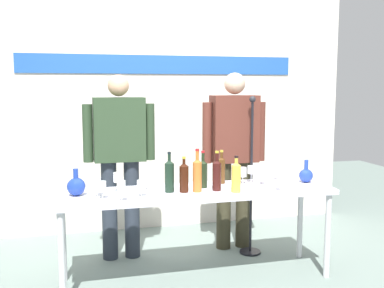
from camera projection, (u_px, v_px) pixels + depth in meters
name	position (u px, v px, depth m)	size (l,w,h in m)	color
ground_plane	(197.00, 279.00, 3.78)	(10.00, 10.00, 0.00)	slate
back_wall	(161.00, 94.00, 5.06)	(4.31, 0.11, 3.00)	silver
display_table	(197.00, 198.00, 3.70)	(2.24, 0.57, 0.75)	silver
decanter_blue_left	(76.00, 186.00, 3.48)	(0.14, 0.14, 0.21)	#1D3897
decanter_blue_right	(306.00, 175.00, 3.97)	(0.12, 0.12, 0.20)	#213DA1
presenter_left	(120.00, 154.00, 4.14)	(0.65, 0.22, 1.69)	#272E38
presenter_right	(234.00, 148.00, 4.42)	(0.64, 0.22, 1.71)	#332F1E
wine_bottle_0	(236.00, 176.00, 3.59)	(0.07, 0.07, 0.29)	gold
wine_bottle_1	(221.00, 169.00, 3.92)	(0.06, 0.06, 0.29)	#503014
wine_bottle_2	(217.00, 174.00, 3.65)	(0.07, 0.07, 0.32)	#371311
wine_bottle_3	(197.00, 174.00, 3.60)	(0.07, 0.07, 0.34)	#CC6728
wine_bottle_4	(184.00, 177.00, 3.59)	(0.07, 0.07, 0.28)	#35160A
wine_bottle_5	(203.00, 173.00, 3.76)	(0.07, 0.07, 0.31)	#202E19
wine_bottle_6	(169.00, 175.00, 3.59)	(0.07, 0.07, 0.32)	black
wine_glass_left_0	(118.00, 178.00, 3.61)	(0.07, 0.07, 0.15)	white
wine_glass_left_1	(141.00, 185.00, 3.45)	(0.07, 0.07, 0.13)	white
wine_glass_left_2	(121.00, 187.00, 3.29)	(0.06, 0.06, 0.16)	white
wine_glass_left_3	(102.00, 187.00, 3.37)	(0.06, 0.06, 0.13)	white
wine_glass_left_4	(97.00, 184.00, 3.45)	(0.06, 0.06, 0.15)	white
wine_glass_left_5	(144.00, 178.00, 3.65)	(0.06, 0.06, 0.14)	white
wine_glass_right_0	(251.00, 170.00, 3.95)	(0.07, 0.07, 0.15)	white
wine_glass_right_1	(279.00, 168.00, 4.04)	(0.06, 0.06, 0.15)	white
wine_glass_right_2	(281.00, 178.00, 3.62)	(0.06, 0.06, 0.15)	white
wine_glass_right_3	(264.00, 172.00, 3.85)	(0.06, 0.06, 0.15)	white
wine_glass_right_4	(243.00, 172.00, 3.89)	(0.06, 0.06, 0.15)	white
microphone_stand	(251.00, 202.00, 4.31)	(0.20, 0.20, 1.50)	black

